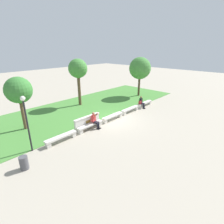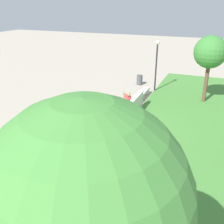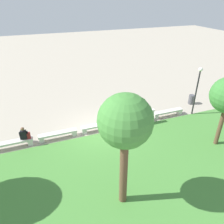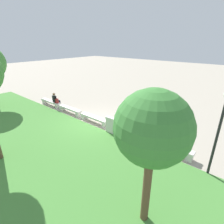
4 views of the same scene
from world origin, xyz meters
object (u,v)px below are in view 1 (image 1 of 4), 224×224
bench_main (61,138)px  bench_end (145,103)px  lamp_post (26,116)px  bench_mid (113,117)px  backpack (140,103)px  bench_far (130,109)px  tree_left_background (78,69)px  person_photographer (95,119)px  bench_near (90,126)px  tree_behind_wall (18,91)px  tree_right_background (140,68)px  person_distant (142,102)px  trash_bin (24,163)px

bench_main → bench_end: same height
bench_main → lamp_post: lamp_post is taller
bench_mid → backpack: backpack is taller
backpack → bench_mid: bearing=179.8°
bench_far → tree_left_background: (-1.91, 5.54, 3.58)m
bench_main → tree_left_background: (5.88, 5.54, 3.58)m
bench_end → person_photographer: 7.37m
bench_near → person_photographer: 0.61m
bench_mid → person_photographer: 2.21m
bench_near → bench_far: same height
person_photographer → tree_behind_wall: 5.97m
bench_near → backpack: bearing=-0.1°
bench_mid → person_photographer: bearing=-178.0°
bench_main → bench_far: bearing=0.0°
bench_end → tree_left_background: 7.99m
bench_main → tree_behind_wall: tree_behind_wall is taller
bench_main → tree_right_background: tree_right_background is taller
backpack → lamp_post: bearing=178.0°
bench_far → tree_left_background: tree_left_background is taller
bench_near → person_distant: (7.06, -0.07, 0.36)m
tree_right_background → bench_mid: bearing=-160.3°
person_photographer → bench_near: bearing=170.0°
bench_near → trash_bin: size_ratio=3.08×
bench_mid → bench_far: 2.59m
bench_main → bench_far: size_ratio=1.00×
bench_main → trash_bin: trash_bin is taller
bench_end → bench_mid: bearing=180.0°
person_distant → person_photographer: bearing=-179.9°
bench_far → person_photographer: (-4.76, -0.08, 0.43)m
bench_end → tree_right_background: (3.21, 3.01, 3.23)m
person_photographer → tree_left_background: (2.85, 5.61, 3.16)m
bench_mid → person_photographer: (-2.16, -0.08, 0.43)m
bench_main → trash_bin: size_ratio=3.08×
bench_main → bench_end: (10.38, 0.00, 0.00)m
bench_mid → tree_right_background: bearing=19.7°
bench_main → person_photographer: 3.06m
tree_left_background → backpack: bearing=-57.2°
bench_mid → lamp_post: lamp_post is taller
bench_main → tree_right_background: bearing=12.5°
person_distant → tree_behind_wall: tree_behind_wall is taller
person_distant → tree_right_background: 5.76m
person_distant → tree_right_background: tree_right_background is taller
bench_main → bench_near: (2.59, 0.00, 0.00)m
person_photographer → lamp_post: 5.15m
bench_end → tree_behind_wall: bearing=161.2°
bench_near → lamp_post: bearing=175.1°
bench_main → trash_bin: (-2.89, -1.06, 0.07)m
tree_behind_wall → tree_right_background: (14.43, -0.80, 0.43)m
bench_end → person_distant: person_distant is taller
trash_bin → bench_end: bearing=4.6°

